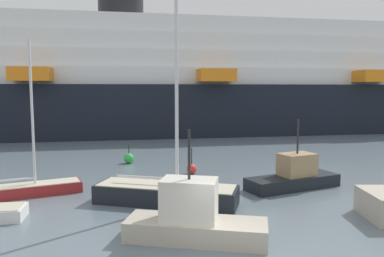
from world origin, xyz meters
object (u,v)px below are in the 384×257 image
object	(u,v)px
sailboat_0	(26,188)
channel_buoy_0	(129,158)
fishing_boat_2	(294,176)
sailboat_3	(166,192)
cruise_ship	(269,83)
fishing_boat_1	(194,219)
channel_buoy_1	(192,169)

from	to	relation	value
sailboat_0	channel_buoy_0	xyz separation A→B (m)	(4.86, 8.21, -0.04)
fishing_boat_2	channel_buoy_0	xyz separation A→B (m)	(-9.76, 8.17, -0.29)
sailboat_3	cruise_ship	size ratio (longest dim) A/B	0.10
sailboat_3	fishing_boat_1	xyz separation A→B (m)	(0.85, -4.59, 0.23)
cruise_ship	sailboat_3	bearing A→B (deg)	-119.50
fishing_boat_2	channel_buoy_0	distance (m)	12.73
fishing_boat_2	cruise_ship	bearing A→B (deg)	55.84
channel_buoy_0	fishing_boat_1	bearing A→B (deg)	-77.67
sailboat_3	channel_buoy_1	world-z (taller)	sailboat_3
fishing_boat_1	sailboat_3	bearing A→B (deg)	-63.56
sailboat_3	fishing_boat_2	distance (m)	7.66
sailboat_0	sailboat_3	distance (m)	7.60
sailboat_0	fishing_boat_1	xyz separation A→B (m)	(8.13, -6.76, 0.39)
fishing_boat_1	cruise_ship	bearing A→B (deg)	-95.27
sailboat_3	fishing_boat_1	world-z (taller)	sailboat_3
sailboat_3	channel_buoy_1	bearing A→B (deg)	92.95
channel_buoy_0	cruise_ship	xyz separation A→B (m)	(17.68, 22.03, 5.87)
channel_buoy_1	cruise_ship	world-z (taller)	cruise_ship
channel_buoy_1	sailboat_3	bearing A→B (deg)	-106.76
fishing_boat_1	channel_buoy_0	world-z (taller)	fishing_boat_1
channel_buoy_0	cruise_ship	distance (m)	28.85
channel_buoy_1	channel_buoy_0	bearing A→B (deg)	137.21
sailboat_0	channel_buoy_1	bearing A→B (deg)	4.73
sailboat_0	fishing_boat_1	bearing A→B (deg)	-59.51
fishing_boat_2	channel_buoy_0	bearing A→B (deg)	120.60
fishing_boat_1	fishing_boat_2	xyz separation A→B (m)	(6.48, 6.80, -0.14)
channel_buoy_0	cruise_ship	world-z (taller)	cruise_ship
sailboat_0	cruise_ship	bearing A→B (deg)	33.55
fishing_boat_2	channel_buoy_1	bearing A→B (deg)	123.07
channel_buoy_1	cruise_ship	size ratio (longest dim) A/B	0.02
fishing_boat_1	channel_buoy_0	bearing A→B (deg)	-61.67
sailboat_3	fishing_boat_2	xyz separation A→B (m)	(7.33, 2.21, 0.09)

